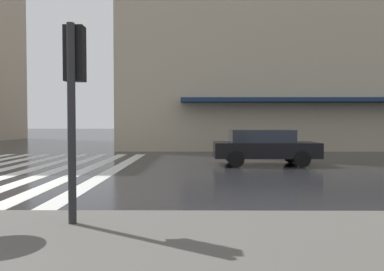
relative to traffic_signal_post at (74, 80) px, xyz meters
The scene contains 4 objects.
zebra_crossing 9.25m from the traffic_signal_post, 30.47° to the left, with size 13.00×7.50×0.01m.
haussmann_block_corner 27.28m from the traffic_signal_post, 23.16° to the right, with size 17.07×26.52×19.80m.
traffic_signal_post is the anchor object (origin of this frame).
car_black 10.43m from the traffic_signal_post, 26.60° to the right, with size 1.85×4.10×1.41m.
Camera 1 is at (-9.42, -5.97, 1.66)m, focal length 34.86 mm.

